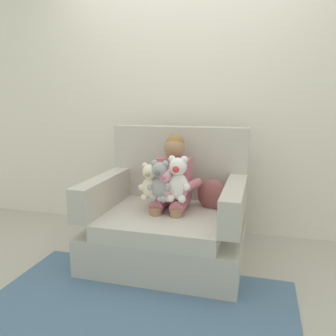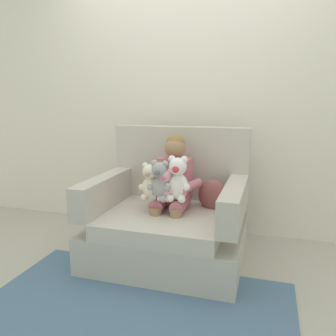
% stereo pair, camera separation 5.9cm
% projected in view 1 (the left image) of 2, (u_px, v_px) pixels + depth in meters
% --- Properties ---
extents(ground_plane, '(8.00, 8.00, 0.00)m').
position_uv_depth(ground_plane, '(167.00, 259.00, 2.73)').
color(ground_plane, '#ADA89E').
extents(back_wall, '(6.00, 0.10, 2.60)m').
position_uv_depth(back_wall, '(190.00, 95.00, 3.22)').
color(back_wall, silver).
rests_on(back_wall, ground).
extents(floor_rug, '(1.90, 1.21, 0.01)m').
position_uv_depth(floor_rug, '(135.00, 312.00, 2.04)').
color(floor_rug, slate).
rests_on(floor_rug, ground).
extents(armchair, '(1.17, 0.95, 1.04)m').
position_uv_depth(armchair, '(169.00, 219.00, 2.72)').
color(armchair, '#BCB7AD').
rests_on(armchair, ground).
extents(seated_child, '(0.45, 0.39, 0.82)m').
position_uv_depth(seated_child, '(172.00, 182.00, 2.68)').
color(seated_child, '#C66B7F').
rests_on(seated_child, armchair).
extents(plush_grey, '(0.18, 0.15, 0.31)m').
position_uv_depth(plush_grey, '(160.00, 182.00, 2.52)').
color(plush_grey, '#9E9EA3').
rests_on(plush_grey, armchair).
extents(plush_white, '(0.20, 0.16, 0.34)m').
position_uv_depth(plush_white, '(178.00, 180.00, 2.51)').
color(plush_white, white).
rests_on(plush_white, armchair).
extents(plush_pink, '(0.15, 0.12, 0.25)m').
position_uv_depth(plush_pink, '(165.00, 186.00, 2.52)').
color(plush_pink, '#EAA8BC').
rests_on(plush_pink, armchair).
extents(plush_cream, '(0.17, 0.14, 0.28)m').
position_uv_depth(plush_cream, '(150.00, 182.00, 2.55)').
color(plush_cream, silver).
rests_on(plush_cream, armchair).
extents(throw_pillow, '(0.28, 0.19, 0.26)m').
position_uv_depth(throw_pillow, '(212.00, 195.00, 2.71)').
color(throw_pillow, '#8C4C4C').
rests_on(throw_pillow, armchair).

